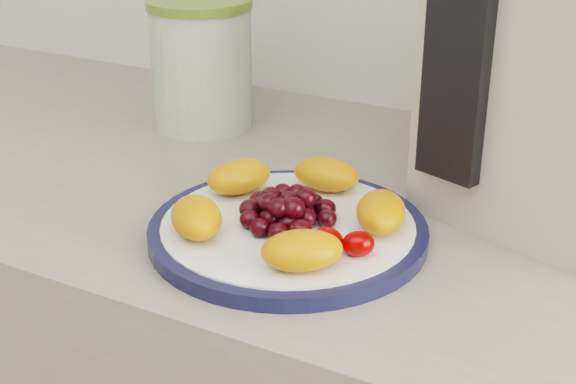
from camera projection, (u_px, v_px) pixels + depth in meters
The scene contains 6 objects.
plate_rim at pixel (288, 231), 0.79m from camera, with size 0.28×0.28×0.01m, color #131738.
plate_face at pixel (288, 230), 0.79m from camera, with size 0.25×0.25×0.02m, color white.
canister at pixel (202, 68), 1.06m from camera, with size 0.13×0.13×0.16m, color #355716.
canister_lid at pixel (199, 3), 1.03m from camera, with size 0.14×0.14×0.01m, color olive.
appliance_panel at pixel (461, 33), 0.74m from camera, with size 0.07×0.02×0.29m, color black.
fruit_plate at pixel (290, 207), 0.78m from camera, with size 0.24×0.23×0.03m.
Camera 1 is at (0.32, 0.45, 1.27)m, focal length 50.00 mm.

